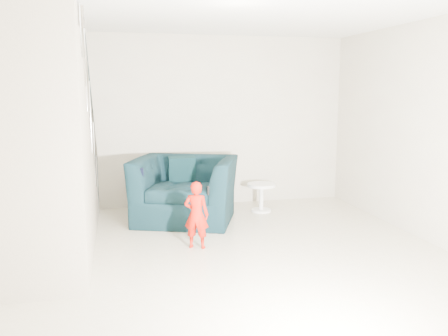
{
  "coord_description": "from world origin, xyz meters",
  "views": [
    {
      "loc": [
        -1.21,
        -4.71,
        1.86
      ],
      "look_at": [
        0.15,
        1.2,
        0.85
      ],
      "focal_mm": 38.0,
      "sensor_mm": 36.0,
      "label": 1
    }
  ],
  "objects": [
    {
      "name": "ceiling",
      "position": [
        0.0,
        0.0,
        2.7
      ],
      "size": [
        5.5,
        5.5,
        0.0
      ],
      "primitive_type": "plane",
      "rotation": [
        3.14,
        0.0,
        0.0
      ],
      "color": "silver",
      "rests_on": "back_wall"
    },
    {
      "name": "front_wall",
      "position": [
        0.0,
        -2.75,
        1.35
      ],
      "size": [
        5.0,
        0.0,
        5.0
      ],
      "primitive_type": "plane",
      "rotation": [
        -1.57,
        0.0,
        0.0
      ],
      "color": "#AB9D8B",
      "rests_on": "floor"
    },
    {
      "name": "phone",
      "position": [
        -0.19,
        0.57,
        0.7
      ],
      "size": [
        0.03,
        0.05,
        0.1
      ],
      "primitive_type": "cube",
      "rotation": [
        0.0,
        0.0,
        0.11
      ],
      "color": "black",
      "rests_on": "toddler"
    },
    {
      "name": "staircase",
      "position": [
        -2.0,
        0.55,
        0.95
      ],
      "size": [
        1.02,
        3.03,
        3.62
      ],
      "color": "#ADA089",
      "rests_on": "floor"
    },
    {
      "name": "side_table",
      "position": [
        0.94,
        2.08,
        0.29
      ],
      "size": [
        0.44,
        0.44,
        0.44
      ],
      "color": "silver",
      "rests_on": "floor"
    },
    {
      "name": "floor",
      "position": [
        0.0,
        0.0,
        0.0
      ],
      "size": [
        5.5,
        5.5,
        0.0
      ],
      "primitive_type": "plane",
      "color": "tan",
      "rests_on": "ground"
    },
    {
      "name": "throw",
      "position": [
        -0.89,
        1.76,
        0.57
      ],
      "size": [
        0.05,
        0.47,
        0.53
      ],
      "primitive_type": "cube",
      "color": "black",
      "rests_on": "armchair"
    },
    {
      "name": "armchair",
      "position": [
        -0.27,
        1.85,
        0.45
      ],
      "size": [
        1.73,
        1.62,
        0.9
      ],
      "primitive_type": "imported",
      "rotation": [
        0.0,
        0.0,
        -0.36
      ],
      "color": "black",
      "rests_on": "floor"
    },
    {
      "name": "back_wall",
      "position": [
        0.0,
        2.75,
        1.35
      ],
      "size": [
        5.0,
        0.0,
        5.0
      ],
      "primitive_type": "plane",
      "rotation": [
        1.57,
        0.0,
        0.0
      ],
      "color": "#AB9D8B",
      "rests_on": "floor"
    },
    {
      "name": "toddler",
      "position": [
        -0.32,
        0.63,
        0.4
      ],
      "size": [
        0.34,
        0.29,
        0.8
      ],
      "primitive_type": "imported",
      "rotation": [
        0.0,
        0.0,
        2.75
      ],
      "color": "#950C04",
      "rests_on": "floor"
    },
    {
      "name": "right_wall",
      "position": [
        2.5,
        0.0,
        1.35
      ],
      "size": [
        0.0,
        5.5,
        5.5
      ],
      "primitive_type": "plane",
      "rotation": [
        1.57,
        0.0,
        -1.57
      ],
      "color": "#AB9D8B",
      "rests_on": "floor"
    },
    {
      "name": "cushion",
      "position": [
        -0.27,
        2.16,
        0.7
      ],
      "size": [
        0.4,
        0.19,
        0.39
      ],
      "primitive_type": "cube",
      "rotation": [
        0.21,
        0.0,
        0.0
      ],
      "color": "black",
      "rests_on": "armchair"
    }
  ]
}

